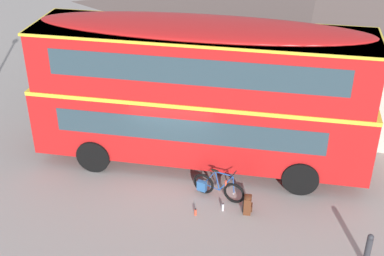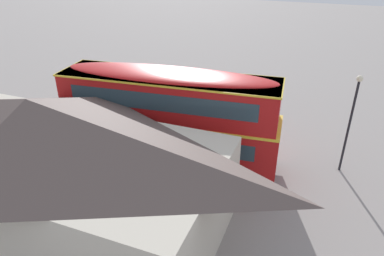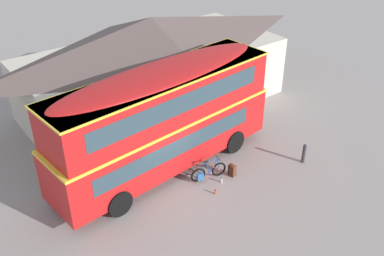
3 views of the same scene
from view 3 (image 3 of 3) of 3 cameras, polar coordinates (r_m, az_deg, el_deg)
The scene contains 8 objects.
ground_plane at distance 19.10m, azimuth -3.55°, elevation -6.93°, with size 120.00×120.00×0.00m, color gray.
double_decker_bus at distance 18.46m, azimuth -3.75°, elevation 1.48°, with size 10.68×3.39×4.79m.
touring_bicycle at distance 18.98m, azimuth 2.04°, elevation -5.77°, with size 1.66×0.54×0.98m.
backpack_on_ground at distance 19.30m, azimuth 5.25°, elevation -5.44°, with size 0.30×0.34×0.58m.
water_bottle_clear_plastic at distance 18.97m, azimuth 3.87°, elevation -6.81°, with size 0.07×0.07×0.25m.
water_bottle_red_squeeze at distance 18.36m, azimuth 3.05°, elevation -8.31°, with size 0.08×0.08×0.22m.
pub_building at distance 24.01m, azimuth -5.09°, elevation 8.52°, with size 14.49×6.94×5.06m.
kerb_bollard at distance 20.57m, azimuth 14.38°, elevation -3.18°, with size 0.16×0.16×0.97m.
Camera 3 is at (-8.23, -12.61, 11.75)m, focal length 40.95 mm.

